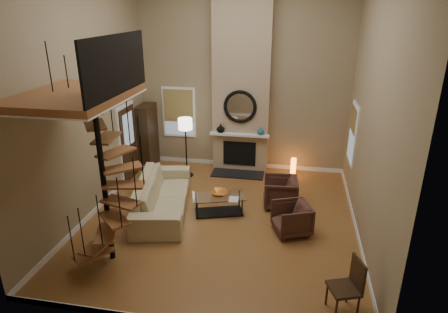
% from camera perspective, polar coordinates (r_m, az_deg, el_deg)
% --- Properties ---
extents(ground, '(6.00, 6.50, 0.01)m').
position_cam_1_polar(ground, '(9.04, -0.47, -9.24)').
color(ground, '#A56E35').
rests_on(ground, ground).
extents(back_wall, '(6.00, 0.02, 5.50)m').
position_cam_1_polar(back_wall, '(11.15, 2.74, 11.79)').
color(back_wall, '#968361').
rests_on(back_wall, ground).
extents(front_wall, '(6.00, 0.02, 5.50)m').
position_cam_1_polar(front_wall, '(4.99, -7.69, -0.57)').
color(front_wall, '#968361').
rests_on(front_wall, ground).
extents(left_wall, '(0.02, 6.50, 5.50)m').
position_cam_1_polar(left_wall, '(9.06, -19.72, 8.34)').
color(left_wall, '#968361').
rests_on(left_wall, ground).
extents(right_wall, '(0.02, 6.50, 5.50)m').
position_cam_1_polar(right_wall, '(8.00, 21.21, 6.56)').
color(right_wall, '#968361').
rests_on(right_wall, ground).
extents(baseboard_back, '(6.00, 0.02, 0.12)m').
position_cam_1_polar(baseboard_back, '(11.88, 2.51, -1.12)').
color(baseboard_back, white).
rests_on(baseboard_back, ground).
extents(baseboard_left, '(0.02, 6.50, 0.12)m').
position_cam_1_polar(baseboard_left, '(9.95, -17.75, -6.88)').
color(baseboard_left, white).
rests_on(baseboard_left, ground).
extents(baseboard_right, '(0.02, 6.50, 0.12)m').
position_cam_1_polar(baseboard_right, '(9.01, 18.86, -10.17)').
color(baseboard_right, white).
rests_on(baseboard_right, ground).
extents(chimney_breast, '(1.60, 0.38, 5.50)m').
position_cam_1_polar(chimney_breast, '(10.96, 2.60, 11.63)').
color(chimney_breast, tan).
rests_on(chimney_breast, ground).
extents(hearth, '(1.50, 0.60, 0.04)m').
position_cam_1_polar(hearth, '(11.29, 2.02, -2.58)').
color(hearth, black).
rests_on(hearth, ground).
extents(firebox, '(0.95, 0.02, 0.72)m').
position_cam_1_polar(firebox, '(11.35, 2.27, 0.45)').
color(firebox, black).
rests_on(firebox, chimney_breast).
extents(mantel, '(1.70, 0.18, 0.06)m').
position_cam_1_polar(mantel, '(11.08, 2.26, 3.20)').
color(mantel, white).
rests_on(mantel, chimney_breast).
extents(mirror_frame, '(0.94, 0.10, 0.94)m').
position_cam_1_polar(mirror_frame, '(10.91, 2.36, 7.30)').
color(mirror_frame, black).
rests_on(mirror_frame, chimney_breast).
extents(mirror_disc, '(0.80, 0.01, 0.80)m').
position_cam_1_polar(mirror_disc, '(10.92, 2.37, 7.31)').
color(mirror_disc, white).
rests_on(mirror_disc, chimney_breast).
extents(vase_left, '(0.24, 0.24, 0.25)m').
position_cam_1_polar(vase_left, '(11.16, -0.51, 4.18)').
color(vase_left, black).
rests_on(vase_left, mantel).
extents(vase_right, '(0.20, 0.20, 0.21)m').
position_cam_1_polar(vase_right, '(11.01, 5.39, 3.75)').
color(vase_right, '#1A585E').
rests_on(vase_right, mantel).
extents(window_back, '(1.02, 0.06, 1.52)m').
position_cam_1_polar(window_back, '(11.76, -6.64, 6.56)').
color(window_back, white).
rests_on(window_back, back_wall).
extents(window_right, '(0.06, 1.02, 1.52)m').
position_cam_1_polar(window_right, '(10.19, 18.42, 3.30)').
color(window_right, white).
rests_on(window_right, right_wall).
extents(entry_door, '(0.10, 1.05, 2.16)m').
position_cam_1_polar(entry_door, '(11.02, -13.91, 1.93)').
color(entry_door, white).
rests_on(entry_door, ground).
extents(loft, '(1.70, 2.20, 1.09)m').
position_cam_1_polar(loft, '(6.96, -20.52, 8.74)').
color(loft, '#955A30').
rests_on(loft, left_wall).
extents(spiral_stair, '(1.47, 1.47, 4.06)m').
position_cam_1_polar(spiral_stair, '(7.27, -17.24, -2.44)').
color(spiral_stair, black).
rests_on(spiral_stair, ground).
extents(hutch, '(0.40, 0.84, 1.88)m').
position_cam_1_polar(hutch, '(11.83, -11.19, 2.98)').
color(hutch, '#332011').
rests_on(hutch, ground).
extents(sofa, '(1.65, 3.01, 0.83)m').
position_cam_1_polar(sofa, '(9.38, -9.08, -5.55)').
color(sofa, '#C2B487').
rests_on(sofa, ground).
extents(armchair_near, '(0.87, 0.85, 0.73)m').
position_cam_1_polar(armchair_near, '(9.57, 8.72, -5.23)').
color(armchair_near, '#482A21').
rests_on(armchair_near, ground).
extents(armchair_far, '(0.96, 0.94, 0.67)m').
position_cam_1_polar(armchair_far, '(8.53, 10.33, -8.87)').
color(armchair_far, '#482A21').
rests_on(armchair_far, ground).
extents(coffee_table, '(1.34, 0.94, 0.45)m').
position_cam_1_polar(coffee_table, '(9.17, -0.77, -6.72)').
color(coffee_table, silver).
rests_on(coffee_table, ground).
extents(bowl, '(0.41, 0.41, 0.10)m').
position_cam_1_polar(bowl, '(9.11, -0.72, -5.39)').
color(bowl, orange).
rests_on(bowl, coffee_table).
extents(book, '(0.24, 0.31, 0.03)m').
position_cam_1_polar(book, '(8.90, 1.26, -6.34)').
color(book, gray).
rests_on(book, coffee_table).
extents(floor_lamp, '(0.39, 0.39, 1.71)m').
position_cam_1_polar(floor_lamp, '(10.80, -5.69, 4.10)').
color(floor_lamp, black).
rests_on(floor_lamp, ground).
extents(accent_lamp, '(0.15, 0.15, 0.54)m').
position_cam_1_polar(accent_lamp, '(11.33, 10.13, -1.57)').
color(accent_lamp, orange).
rests_on(accent_lamp, ground).
extents(side_chair, '(0.56, 0.56, 0.96)m').
position_cam_1_polar(side_chair, '(6.69, 17.94, -17.36)').
color(side_chair, '#332011').
rests_on(side_chair, ground).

